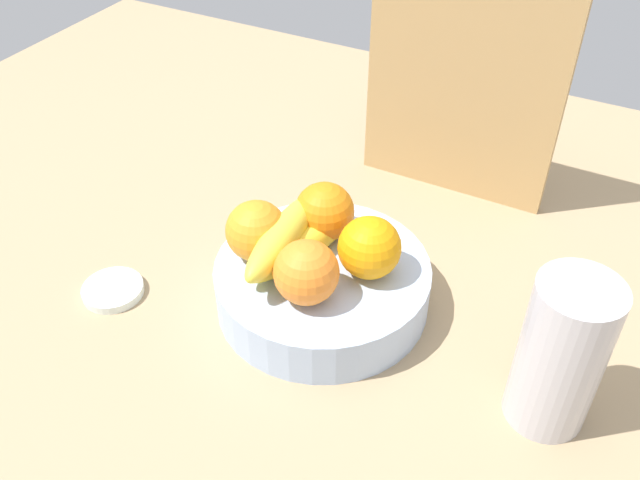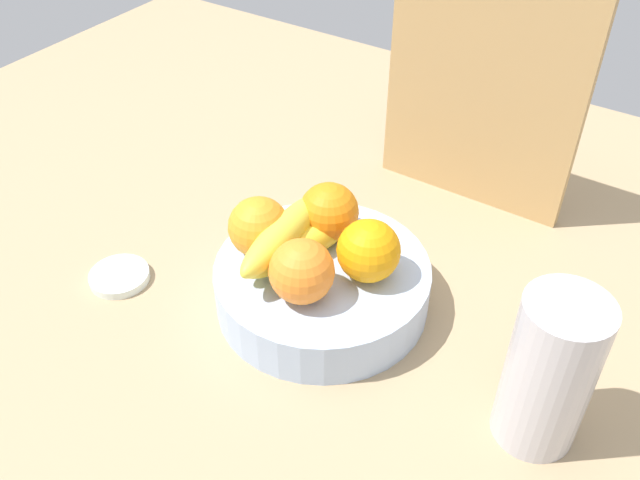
{
  "view_description": "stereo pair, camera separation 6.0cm",
  "coord_description": "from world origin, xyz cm",
  "px_view_note": "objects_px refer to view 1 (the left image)",
  "views": [
    {
      "loc": [
        28.32,
        -54.92,
        61.89
      ],
      "look_at": [
        -0.36,
        0.03,
        10.07
      ],
      "focal_mm": 38.62,
      "sensor_mm": 36.0,
      "label": 1
    },
    {
      "loc": [
        33.51,
        -51.88,
        61.89
      ],
      "look_at": [
        -0.36,
        0.03,
        10.07
      ],
      "focal_mm": 38.62,
      "sensor_mm": 36.0,
      "label": 2
    }
  ],
  "objects_px": {
    "cutting_board": "(464,79)",
    "jar_lid": "(113,290)",
    "banana_bunch": "(292,241)",
    "thermos_tumbler": "(561,355)",
    "orange_front_left": "(369,248)",
    "orange_front_right": "(324,212)",
    "orange_center": "(257,231)",
    "orange_back_left": "(306,272)",
    "fruit_bowl": "(320,283)"
  },
  "relations": [
    {
      "from": "cutting_board",
      "to": "orange_front_left",
      "type": "bearing_deg",
      "value": -90.33
    },
    {
      "from": "orange_back_left",
      "to": "banana_bunch",
      "type": "relative_size",
      "value": 0.39
    },
    {
      "from": "orange_front_left",
      "to": "cutting_board",
      "type": "distance_m",
      "value": 0.31
    },
    {
      "from": "orange_front_left",
      "to": "jar_lid",
      "type": "relative_size",
      "value": 0.97
    },
    {
      "from": "orange_front_right",
      "to": "orange_center",
      "type": "distance_m",
      "value": 0.09
    },
    {
      "from": "orange_center",
      "to": "jar_lid",
      "type": "relative_size",
      "value": 0.97
    },
    {
      "from": "orange_back_left",
      "to": "thermos_tumbler",
      "type": "xyz_separation_m",
      "value": [
        0.28,
        0.02,
        -0.01
      ]
    },
    {
      "from": "orange_center",
      "to": "cutting_board",
      "type": "xyz_separation_m",
      "value": [
        0.14,
        0.33,
        0.08
      ]
    },
    {
      "from": "banana_bunch",
      "to": "jar_lid",
      "type": "height_order",
      "value": "banana_bunch"
    },
    {
      "from": "fruit_bowl",
      "to": "orange_front_right",
      "type": "height_order",
      "value": "orange_front_right"
    },
    {
      "from": "orange_front_right",
      "to": "orange_center",
      "type": "bearing_deg",
      "value": -127.72
    },
    {
      "from": "orange_center",
      "to": "banana_bunch",
      "type": "distance_m",
      "value": 0.04
    },
    {
      "from": "orange_center",
      "to": "thermos_tumbler",
      "type": "relative_size",
      "value": 0.41
    },
    {
      "from": "orange_back_left",
      "to": "orange_front_right",
      "type": "bearing_deg",
      "value": 106.97
    },
    {
      "from": "banana_bunch",
      "to": "orange_front_right",
      "type": "bearing_deg",
      "value": 78.76
    },
    {
      "from": "cutting_board",
      "to": "jar_lid",
      "type": "distance_m",
      "value": 0.55
    },
    {
      "from": "orange_center",
      "to": "orange_back_left",
      "type": "bearing_deg",
      "value": -22.88
    },
    {
      "from": "fruit_bowl",
      "to": "jar_lid",
      "type": "bearing_deg",
      "value": -155.43
    },
    {
      "from": "orange_front_right",
      "to": "thermos_tumbler",
      "type": "distance_m",
      "value": 0.33
    },
    {
      "from": "orange_front_left",
      "to": "thermos_tumbler",
      "type": "bearing_deg",
      "value": -13.05
    },
    {
      "from": "orange_back_left",
      "to": "banana_bunch",
      "type": "bearing_deg",
      "value": 134.18
    },
    {
      "from": "fruit_bowl",
      "to": "orange_center",
      "type": "xyz_separation_m",
      "value": [
        -0.08,
        -0.02,
        0.07
      ]
    },
    {
      "from": "orange_front_left",
      "to": "orange_front_right",
      "type": "distance_m",
      "value": 0.09
    },
    {
      "from": "orange_back_left",
      "to": "cutting_board",
      "type": "height_order",
      "value": "cutting_board"
    },
    {
      "from": "orange_front_left",
      "to": "banana_bunch",
      "type": "bearing_deg",
      "value": -164.51
    },
    {
      "from": "fruit_bowl",
      "to": "orange_center",
      "type": "distance_m",
      "value": 0.1
    },
    {
      "from": "orange_front_right",
      "to": "orange_back_left",
      "type": "bearing_deg",
      "value": -73.03
    },
    {
      "from": "fruit_bowl",
      "to": "orange_back_left",
      "type": "height_order",
      "value": "orange_back_left"
    },
    {
      "from": "banana_bunch",
      "to": "thermos_tumbler",
      "type": "xyz_separation_m",
      "value": [
        0.32,
        -0.03,
        -0.0
      ]
    },
    {
      "from": "orange_center",
      "to": "orange_front_left",
      "type": "bearing_deg",
      "value": 14.53
    },
    {
      "from": "banana_bunch",
      "to": "orange_back_left",
      "type": "bearing_deg",
      "value": -45.82
    },
    {
      "from": "orange_front_left",
      "to": "cutting_board",
      "type": "bearing_deg",
      "value": 89.35
    },
    {
      "from": "jar_lid",
      "to": "orange_front_right",
      "type": "bearing_deg",
      "value": 36.74
    },
    {
      "from": "fruit_bowl",
      "to": "orange_front_left",
      "type": "height_order",
      "value": "orange_front_left"
    },
    {
      "from": "orange_back_left",
      "to": "banana_bunch",
      "type": "height_order",
      "value": "orange_back_left"
    },
    {
      "from": "fruit_bowl",
      "to": "orange_center",
      "type": "relative_size",
      "value": 3.51
    },
    {
      "from": "orange_center",
      "to": "jar_lid",
      "type": "xyz_separation_m",
      "value": [
        -0.16,
        -0.09,
        -0.09
      ]
    },
    {
      "from": "orange_back_left",
      "to": "jar_lid",
      "type": "bearing_deg",
      "value": -167.56
    },
    {
      "from": "thermos_tumbler",
      "to": "fruit_bowl",
      "type": "bearing_deg",
      "value": 172.66
    },
    {
      "from": "orange_back_left",
      "to": "thermos_tumbler",
      "type": "relative_size",
      "value": 0.41
    },
    {
      "from": "orange_front_left",
      "to": "cutting_board",
      "type": "xyz_separation_m",
      "value": [
        0.0,
        0.3,
        0.08
      ]
    },
    {
      "from": "orange_front_right",
      "to": "banana_bunch",
      "type": "xyz_separation_m",
      "value": [
        -0.01,
        -0.06,
        -0.01
      ]
    },
    {
      "from": "orange_front_right",
      "to": "cutting_board",
      "type": "relative_size",
      "value": 0.21
    },
    {
      "from": "orange_back_left",
      "to": "jar_lid",
      "type": "relative_size",
      "value": 0.97
    },
    {
      "from": "orange_front_left",
      "to": "orange_front_right",
      "type": "xyz_separation_m",
      "value": [
        -0.08,
        0.04,
        0.0
      ]
    },
    {
      "from": "orange_front_left",
      "to": "orange_center",
      "type": "bearing_deg",
      "value": -165.47
    },
    {
      "from": "orange_back_left",
      "to": "banana_bunch",
      "type": "xyz_separation_m",
      "value": [
        -0.05,
        0.05,
        -0.01
      ]
    },
    {
      "from": "fruit_bowl",
      "to": "thermos_tumbler",
      "type": "relative_size",
      "value": 1.44
    },
    {
      "from": "orange_front_right",
      "to": "cutting_board",
      "type": "distance_m",
      "value": 0.29
    },
    {
      "from": "thermos_tumbler",
      "to": "jar_lid",
      "type": "distance_m",
      "value": 0.54
    }
  ]
}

